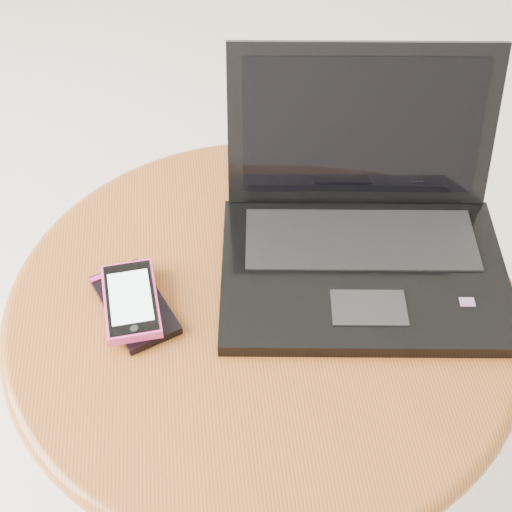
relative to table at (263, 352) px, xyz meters
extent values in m
plane|color=#C1B3A2|center=(0.04, 0.02, -0.39)|extent=(4.00, 4.00, 0.00)
cylinder|color=brown|center=(0.00, 0.00, -0.38)|extent=(0.36, 0.36, 0.03)
cylinder|color=brown|center=(0.00, 0.00, -0.14)|extent=(0.10, 0.10, 0.44)
cylinder|color=brown|center=(0.00, 0.00, 0.09)|extent=(0.60, 0.60, 0.03)
torus|color=brown|center=(0.00, 0.00, 0.09)|extent=(0.63, 0.63, 0.03)
cube|color=black|center=(0.13, 0.02, 0.12)|extent=(0.38, 0.28, 0.02)
cube|color=black|center=(0.13, 0.07, 0.13)|extent=(0.30, 0.14, 0.00)
cube|color=black|center=(0.12, -0.04, 0.13)|extent=(0.09, 0.06, 0.00)
cube|color=red|center=(0.24, -0.05, 0.13)|extent=(0.02, 0.02, 0.00)
cube|color=black|center=(0.15, 0.17, 0.23)|extent=(0.35, 0.10, 0.21)
cube|color=black|center=(0.14, 0.17, 0.23)|extent=(0.31, 0.08, 0.17)
cube|color=black|center=(-0.15, 0.00, 0.11)|extent=(0.11, 0.14, 0.01)
cube|color=#B42576|center=(-0.18, 0.06, 0.12)|extent=(0.06, 0.03, 0.00)
cube|color=#DA377C|center=(-0.16, 0.00, 0.12)|extent=(0.07, 0.12, 0.01)
cube|color=black|center=(-0.16, 0.00, 0.13)|extent=(0.07, 0.11, 0.00)
cube|color=silver|center=(-0.16, 0.00, 0.13)|extent=(0.06, 0.08, 0.00)
cylinder|color=black|center=(-0.15, -0.05, 0.13)|extent=(0.01, 0.01, 0.00)
camera|label=1|loc=(-0.07, -0.58, 0.80)|focal=52.71mm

